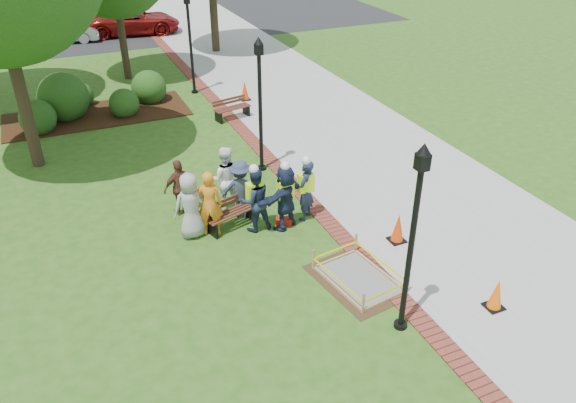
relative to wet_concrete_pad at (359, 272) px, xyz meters
name	(u,v)px	position (x,y,z in m)	size (l,w,h in m)	color
ground	(289,263)	(-1.23, 1.28, -0.23)	(100.00, 100.00, 0.00)	#285116
sidewalk	(301,102)	(3.77, 11.28, -0.22)	(6.00, 60.00, 0.02)	#9E9E99
brick_edging	(228,114)	(0.52, 11.28, -0.22)	(0.50, 60.00, 0.03)	maroon
mulch_bed	(98,115)	(-4.23, 13.28, -0.21)	(7.00, 3.00, 0.05)	#381E0F
parking_lot	(115,26)	(-1.23, 28.28, -0.23)	(36.00, 12.00, 0.01)	black
wet_concrete_pad	(359,272)	(0.00, 0.00, 0.00)	(2.02, 2.52, 0.55)	#47331E
bench_near	(231,219)	(-1.99, 3.41, 0.02)	(1.54, 0.88, 0.79)	brown
bench_far	(232,113)	(0.57, 10.77, 0.02)	(1.52, 0.77, 0.78)	#592E1E
cone_front	(496,295)	(2.24, -2.06, 0.14)	(0.39, 0.39, 0.78)	black
cone_back	(398,229)	(1.72, 1.01, 0.16)	(0.42, 0.42, 0.82)	black
cone_far	(245,91)	(1.72, 12.52, 0.16)	(0.42, 0.42, 0.82)	black
toolbox	(284,222)	(-0.66, 2.93, -0.13)	(0.42, 0.23, 0.21)	#A2160C
lamp_near	(413,229)	(0.02, -1.72, 2.25)	(0.28, 0.28, 4.26)	black
lamp_mid	(260,96)	(0.02, 6.28, 2.25)	(0.28, 0.28, 4.26)	black
lamp_far	(190,35)	(0.02, 14.28, 2.25)	(0.28, 0.28, 4.26)	black
shrub_a	(41,132)	(-6.37, 12.39, -0.23)	(1.33, 1.33, 1.33)	#173F12
shrub_b	(68,118)	(-5.34, 13.49, -0.23)	(1.93, 1.93, 1.93)	#173F12
shrub_c	(126,115)	(-3.20, 12.80, -0.23)	(1.17, 1.17, 1.17)	#173F12
shrub_d	(151,102)	(-1.98, 13.94, -0.23)	(1.44, 1.44, 1.44)	#173F12
shrub_e	(83,106)	(-4.64, 14.63, -0.23)	(1.02, 1.02, 1.02)	#173F12
casual_person_a	(191,206)	(-3.05, 3.44, 0.67)	(0.60, 0.40, 1.82)	#999999
casual_person_b	(209,204)	(-2.58, 3.30, 0.69)	(0.69, 0.58, 1.86)	orange
casual_person_c	(225,178)	(-1.78, 4.44, 0.71)	(0.69, 0.55, 1.89)	white
casual_person_d	(180,187)	(-3.01, 4.66, 0.59)	(0.57, 0.42, 1.64)	brown
casual_person_e	(241,189)	(-1.53, 3.86, 0.60)	(0.63, 0.56, 1.67)	#2F3953
hivis_worker_a	(285,195)	(-0.65, 2.84, 0.74)	(0.69, 0.59, 1.97)	#182A3E
hivis_worker_b	(306,188)	(0.03, 3.02, 0.71)	(0.65, 0.64, 1.90)	#1C2C4A
hivis_worker_c	(255,198)	(-1.42, 3.05, 0.72)	(0.58, 0.38, 1.94)	#151A39
parked_car_b	(65,42)	(-4.42, 25.42, -0.23)	(4.27, 1.86, 1.39)	#B8B9BE
parked_car_c	(136,34)	(-0.39, 25.80, -0.23)	(4.88, 2.12, 1.59)	maroon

